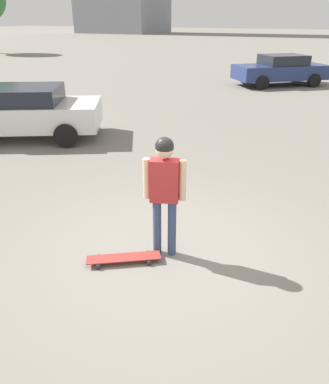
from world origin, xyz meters
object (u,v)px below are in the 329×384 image
at_px(car_parked_far, 280,70).
at_px(person, 164,184).
at_px(car_parked_near, 24,112).
at_px(skateboard, 124,258).

bearing_deg(car_parked_far, person, 54.65).
height_order(person, car_parked_near, person).
bearing_deg(car_parked_far, skateboard, 53.06).
bearing_deg(skateboard, car_parked_far, -120.39).
bearing_deg(person, car_parked_near, 131.48).
distance_m(skateboard, car_parked_far, 15.75).
distance_m(person, car_parked_near, 6.77).
xyz_separation_m(skateboard, car_parked_near, (3.83, 5.44, 0.65)).
distance_m(skateboard, car_parked_near, 6.68).
height_order(skateboard, car_parked_far, car_parked_far).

